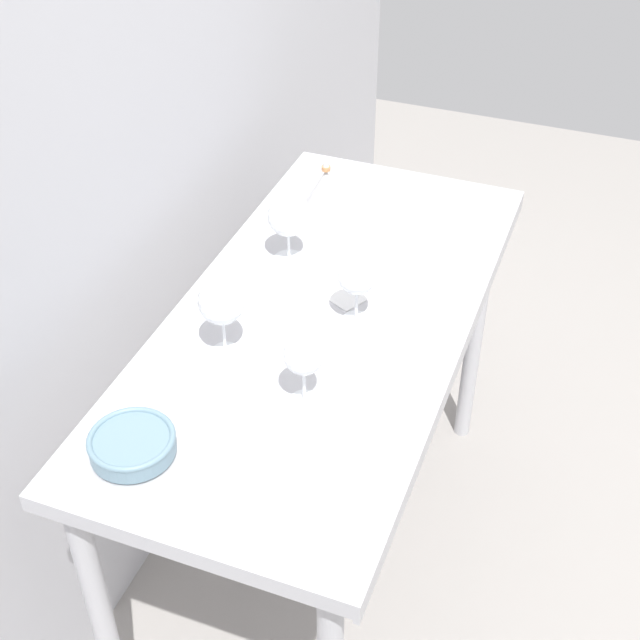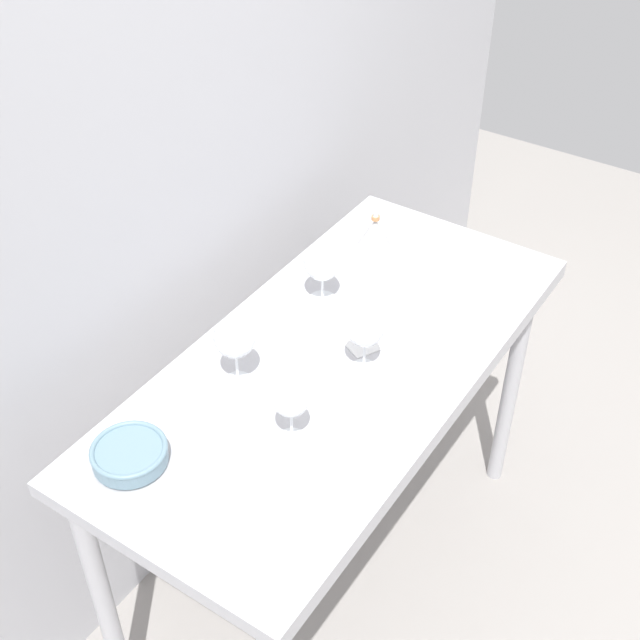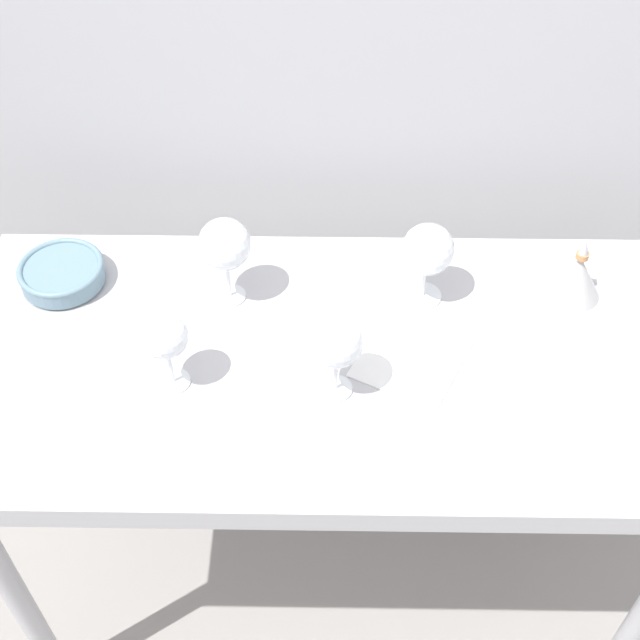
{
  "view_description": "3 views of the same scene",
  "coord_description": "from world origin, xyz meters",
  "px_view_note": "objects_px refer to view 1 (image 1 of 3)",
  "views": [
    {
      "loc": [
        -1.5,
        -0.57,
        2.16
      ],
      "look_at": [
        -0.07,
        -0.02,
        0.94
      ],
      "focal_mm": 50.36,
      "sensor_mm": 36.0,
      "label": 1
    },
    {
      "loc": [
        -1.34,
        -0.85,
        2.31
      ],
      "look_at": [
        -0.0,
        0.04,
        0.99
      ],
      "focal_mm": 48.12,
      "sensor_mm": 36.0,
      "label": 2
    },
    {
      "loc": [
        -0.01,
        -1.0,
        2.06
      ],
      "look_at": [
        -0.03,
        0.03,
        0.96
      ],
      "focal_mm": 47.17,
      "sensor_mm": 36.0,
      "label": 3
    }
  ],
  "objects_px": {
    "wine_glass_near_center": "(357,276)",
    "decanter_funnel": "(326,185)",
    "wine_glass_far_right": "(288,218)",
    "wine_glass_near_left": "(304,357)",
    "tasting_sheet_upper": "(344,277)",
    "wine_glass_far_left": "(221,303)",
    "tasting_bowl": "(132,444)"
  },
  "relations": [
    {
      "from": "tasting_sheet_upper",
      "to": "decanter_funnel",
      "type": "distance_m",
      "value": 0.36
    },
    {
      "from": "wine_glass_near_center",
      "to": "wine_glass_far_right",
      "type": "height_order",
      "value": "same"
    },
    {
      "from": "decanter_funnel",
      "to": "tasting_sheet_upper",
      "type": "bearing_deg",
      "value": -152.67
    },
    {
      "from": "tasting_bowl",
      "to": "wine_glass_near_center",
      "type": "bearing_deg",
      "value": -26.0
    },
    {
      "from": "wine_glass_far_right",
      "to": "wine_glass_near_left",
      "type": "bearing_deg",
      "value": -154.15
    },
    {
      "from": "tasting_sheet_upper",
      "to": "decanter_funnel",
      "type": "xyz_separation_m",
      "value": [
        0.32,
        0.16,
        0.05
      ]
    },
    {
      "from": "wine_glass_near_left",
      "to": "wine_glass_far_left",
      "type": "bearing_deg",
      "value": 69.15
    },
    {
      "from": "wine_glass_near_center",
      "to": "wine_glass_near_left",
      "type": "height_order",
      "value": "wine_glass_near_center"
    },
    {
      "from": "wine_glass_far_left",
      "to": "tasting_bowl",
      "type": "relative_size",
      "value": 1.11
    },
    {
      "from": "wine_glass_far_right",
      "to": "wine_glass_near_center",
      "type": "bearing_deg",
      "value": -126.07
    },
    {
      "from": "wine_glass_far_left",
      "to": "decanter_funnel",
      "type": "relative_size",
      "value": 1.36
    },
    {
      "from": "wine_glass_far_left",
      "to": "wine_glass_near_left",
      "type": "xyz_separation_m",
      "value": [
        -0.08,
        -0.21,
        -0.01
      ]
    },
    {
      "from": "wine_glass_far_left",
      "to": "tasting_bowl",
      "type": "height_order",
      "value": "wine_glass_far_left"
    },
    {
      "from": "wine_glass_near_left",
      "to": "wine_glass_far_right",
      "type": "bearing_deg",
      "value": 25.85
    },
    {
      "from": "wine_glass_far_left",
      "to": "wine_glass_near_left",
      "type": "distance_m",
      "value": 0.23
    },
    {
      "from": "wine_glass_near_left",
      "to": "tasting_sheet_upper",
      "type": "relative_size",
      "value": 0.79
    },
    {
      "from": "wine_glass_far_right",
      "to": "decanter_funnel",
      "type": "relative_size",
      "value": 1.26
    },
    {
      "from": "tasting_bowl",
      "to": "decanter_funnel",
      "type": "height_order",
      "value": "decanter_funnel"
    },
    {
      "from": "wine_glass_near_left",
      "to": "tasting_sheet_upper",
      "type": "xyz_separation_m",
      "value": [
        0.43,
        0.07,
        -0.12
      ]
    },
    {
      "from": "wine_glass_far_right",
      "to": "decanter_funnel",
      "type": "bearing_deg",
      "value": 2.37
    },
    {
      "from": "wine_glass_near_center",
      "to": "decanter_funnel",
      "type": "xyz_separation_m",
      "value": [
        0.46,
        0.24,
        -0.07
      ]
    },
    {
      "from": "wine_glass_near_left",
      "to": "tasting_bowl",
      "type": "distance_m",
      "value": 0.36
    },
    {
      "from": "wine_glass_far_left",
      "to": "wine_glass_near_center",
      "type": "xyz_separation_m",
      "value": [
        0.2,
        -0.23,
        -0.01
      ]
    },
    {
      "from": "wine_glass_far_left",
      "to": "decanter_funnel",
      "type": "height_order",
      "value": "wine_glass_far_left"
    },
    {
      "from": "wine_glass_near_center",
      "to": "tasting_bowl",
      "type": "xyz_separation_m",
      "value": [
        -0.53,
        0.26,
        -0.1
      ]
    },
    {
      "from": "wine_glass_near_left",
      "to": "tasting_bowl",
      "type": "xyz_separation_m",
      "value": [
        -0.25,
        0.25,
        -0.09
      ]
    },
    {
      "from": "tasting_sheet_upper",
      "to": "tasting_bowl",
      "type": "distance_m",
      "value": 0.7
    },
    {
      "from": "wine_glass_far_right",
      "to": "tasting_sheet_upper",
      "type": "xyz_separation_m",
      "value": [
        -0.03,
        -0.15,
        -0.12
      ]
    },
    {
      "from": "wine_glass_far_right",
      "to": "tasting_bowl",
      "type": "relative_size",
      "value": 1.03
    },
    {
      "from": "wine_glass_near_center",
      "to": "wine_glass_near_left",
      "type": "relative_size",
      "value": 1.05
    },
    {
      "from": "wine_glass_far_right",
      "to": "tasting_sheet_upper",
      "type": "height_order",
      "value": "wine_glass_far_right"
    },
    {
      "from": "tasting_bowl",
      "to": "wine_glass_far_left",
      "type": "bearing_deg",
      "value": -5.91
    }
  ]
}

